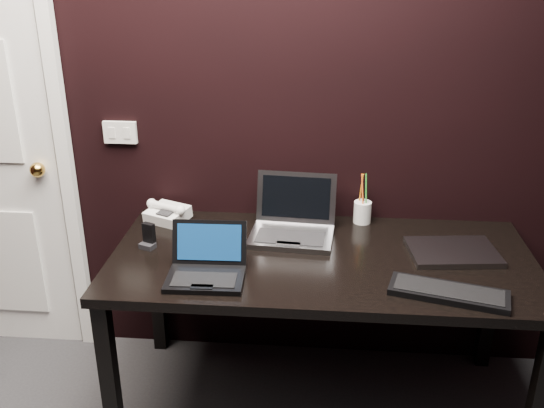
# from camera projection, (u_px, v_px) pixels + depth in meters

# --- Properties ---
(wall_back) EXTENTS (4.00, 0.00, 4.00)m
(wall_back) POSITION_uv_depth(u_px,v_px,m) (257.00, 95.00, 2.61)
(wall_back) COLOR black
(wall_back) RESTS_ON ground
(wall_switch) EXTENTS (0.15, 0.02, 0.10)m
(wall_switch) POSITION_uv_depth(u_px,v_px,m) (120.00, 132.00, 2.72)
(wall_switch) COLOR silver
(wall_switch) RESTS_ON wall_back
(desk) EXTENTS (1.70, 0.80, 0.74)m
(desk) POSITION_uv_depth(u_px,v_px,m) (321.00, 273.00, 2.47)
(desk) COLOR black
(desk) RESTS_ON ground
(netbook) EXTENTS (0.29, 0.26, 0.18)m
(netbook) POSITION_uv_depth(u_px,v_px,m) (206.00, 268.00, 2.27)
(netbook) COLOR black
(netbook) RESTS_ON desk
(silver_laptop) EXTENTS (0.37, 0.34, 0.24)m
(silver_laptop) POSITION_uv_depth(u_px,v_px,m) (293.00, 226.00, 2.59)
(silver_laptop) COLOR gray
(silver_laptop) RESTS_ON desk
(ext_keyboard) EXTENTS (0.44, 0.24, 0.03)m
(ext_keyboard) POSITION_uv_depth(u_px,v_px,m) (449.00, 292.00, 2.15)
(ext_keyboard) COLOR black
(ext_keyboard) RESTS_ON desk
(closed_laptop) EXTENTS (0.37, 0.29, 0.02)m
(closed_laptop) POSITION_uv_depth(u_px,v_px,m) (453.00, 252.00, 2.44)
(closed_laptop) COLOR gray
(closed_laptop) RESTS_ON desk
(desk_phone) EXTENTS (0.22, 0.21, 0.10)m
(desk_phone) POSITION_uv_depth(u_px,v_px,m) (167.00, 213.00, 2.74)
(desk_phone) COLOR silver
(desk_phone) RESTS_ON desk
(mobile_phone) EXTENTS (0.07, 0.07, 0.11)m
(mobile_phone) POSITION_uv_depth(u_px,v_px,m) (149.00, 238.00, 2.49)
(mobile_phone) COLOR black
(mobile_phone) RESTS_ON desk
(pen_cup) EXTENTS (0.08, 0.08, 0.23)m
(pen_cup) POSITION_uv_depth(u_px,v_px,m) (362.00, 211.00, 2.72)
(pen_cup) COLOR white
(pen_cup) RESTS_ON desk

